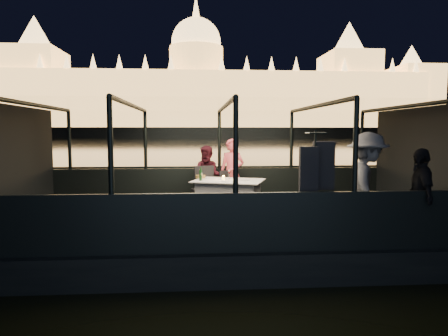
{
  "coord_description": "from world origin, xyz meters",
  "views": [
    {
      "loc": [
        -0.59,
        -7.8,
        2.29
      ],
      "look_at": [
        0.0,
        0.4,
        1.55
      ],
      "focal_mm": 32.0,
      "sensor_mm": 36.0,
      "label": 1
    }
  ],
  "objects": [
    {
      "name": "river_water",
      "position": [
        0.0,
        80.0,
        0.0
      ],
      "size": [
        500.0,
        500.0,
        0.0
      ],
      "primitive_type": "plane",
      "color": "black",
      "rests_on": "ground"
    },
    {
      "name": "boat_hull",
      "position": [
        0.0,
        0.0,
        0.0
      ],
      "size": [
        8.6,
        4.4,
        1.0
      ],
      "primitive_type": "cube",
      "color": "black",
      "rests_on": "river_water"
    },
    {
      "name": "boat_deck",
      "position": [
        0.0,
        0.0,
        0.48
      ],
      "size": [
        8.0,
        4.0,
        0.04
      ],
      "primitive_type": "cube",
      "color": "black",
      "rests_on": "boat_hull"
    },
    {
      "name": "gunwale_port",
      "position": [
        0.0,
        2.0,
        0.95
      ],
      "size": [
        8.0,
        0.08,
        0.9
      ],
      "primitive_type": "cube",
      "color": "black",
      "rests_on": "boat_deck"
    },
    {
      "name": "gunwale_starboard",
      "position": [
        0.0,
        -2.0,
        0.95
      ],
      "size": [
        8.0,
        0.08,
        0.9
      ],
      "primitive_type": "cube",
      "color": "black",
      "rests_on": "boat_deck"
    },
    {
      "name": "cabin_glass_port",
      "position": [
        0.0,
        2.0,
        2.1
      ],
      "size": [
        8.0,
        0.02,
        1.4
      ],
      "primitive_type": null,
      "color": "#99B2B2",
      "rests_on": "gunwale_port"
    },
    {
      "name": "cabin_glass_starboard",
      "position": [
        0.0,
        -2.0,
        2.1
      ],
      "size": [
        8.0,
        0.02,
        1.4
      ],
      "primitive_type": null,
      "color": "#99B2B2",
      "rests_on": "gunwale_starboard"
    },
    {
      "name": "cabin_roof_glass",
      "position": [
        0.0,
        0.0,
        2.8
      ],
      "size": [
        8.0,
        4.0,
        0.02
      ],
      "primitive_type": null,
      "color": "#99B2B2",
      "rests_on": "boat_deck"
    },
    {
      "name": "end_wall_fore",
      "position": [
        -4.0,
        0.0,
        1.65
      ],
      "size": [
        0.02,
        4.0,
        2.3
      ],
      "primitive_type": null,
      "color": "black",
      "rests_on": "boat_deck"
    },
    {
      "name": "end_wall_aft",
      "position": [
        4.0,
        0.0,
        1.65
      ],
      "size": [
        0.02,
        4.0,
        2.3
      ],
      "primitive_type": null,
      "color": "black",
      "rests_on": "boat_deck"
    },
    {
      "name": "canopy_ribs",
      "position": [
        0.0,
        0.0,
        1.65
      ],
      "size": [
        8.0,
        4.0,
        2.3
      ],
      "primitive_type": null,
      "color": "black",
      "rests_on": "boat_deck"
    },
    {
      "name": "embankment",
      "position": [
        0.0,
        210.0,
        1.0
      ],
      "size": [
        400.0,
        140.0,
        6.0
      ],
      "primitive_type": "cube",
      "color": "#423D33",
      "rests_on": "ground"
    },
    {
      "name": "parliament_building",
      "position": [
        0.0,
        175.0,
        29.0
      ],
      "size": [
        220.0,
        32.0,
        60.0
      ],
      "primitive_type": null,
      "color": "#F2D18C",
      "rests_on": "embankment"
    },
    {
      "name": "dining_table_central",
      "position": [
        0.12,
        0.67,
        0.89
      ],
      "size": [
        1.71,
        1.47,
        0.77
      ],
      "primitive_type": "cube",
      "rotation": [
        0.0,
        0.0,
        -0.33
      ],
      "color": "silver",
      "rests_on": "boat_deck"
    },
    {
      "name": "chair_port_left",
      "position": [
        -0.39,
        1.15,
        0.95
      ],
      "size": [
        0.6,
        0.6,
        1.01
      ],
      "primitive_type": "cube",
      "rotation": [
        0.0,
        0.0,
        0.35
      ],
      "color": "black",
      "rests_on": "boat_deck"
    },
    {
      "name": "chair_port_right",
      "position": [
        0.16,
        1.31,
        0.95
      ],
      "size": [
        0.52,
        0.52,
        0.88
      ],
      "primitive_type": "cube",
      "rotation": [
        0.0,
        0.0,
        0.33
      ],
      "color": "black",
      "rests_on": "boat_deck"
    },
    {
      "name": "coat_stand",
      "position": [
        1.26,
        -1.75,
        1.4
      ],
      "size": [
        0.57,
        0.49,
        1.83
      ],
      "primitive_type": null,
      "rotation": [
        0.0,
        0.0,
        0.18
      ],
      "color": "black",
      "rests_on": "boat_deck"
    },
    {
      "name": "person_woman_coral",
      "position": [
        0.27,
        1.58,
        1.25
      ],
      "size": [
        0.7,
        0.59,
        1.64
      ],
      "primitive_type": "imported",
      "rotation": [
        0.0,
        0.0,
        -0.4
      ],
      "color": "#E7545D",
      "rests_on": "boat_deck"
    },
    {
      "name": "person_man_maroon",
      "position": [
        -0.29,
        1.61,
        1.25
      ],
      "size": [
        0.8,
        0.68,
        1.47
      ],
      "primitive_type": "imported",
      "rotation": [
        0.0,
        0.0,
        -0.2
      ],
      "color": "#41121C",
      "rests_on": "boat_deck"
    },
    {
      "name": "passenger_stripe",
      "position": [
        2.24,
        -1.45,
        1.35
      ],
      "size": [
        0.98,
        1.31,
        1.8
      ],
      "primitive_type": "imported",
      "rotation": [
        0.0,
        0.0,
        1.26
      ],
      "color": "silver",
      "rests_on": "boat_deck"
    },
    {
      "name": "passenger_dark",
      "position": [
        2.99,
        -1.74,
        1.35
      ],
      "size": [
        0.58,
        0.97,
        1.55
      ],
      "primitive_type": "imported",
      "rotation": [
        0.0,
        0.0,
        4.48
      ],
      "color": "black",
      "rests_on": "boat_deck"
    },
    {
      "name": "wine_bottle",
      "position": [
        -0.48,
        0.62,
        1.42
      ],
      "size": [
        0.08,
        0.08,
        0.29
      ],
      "primitive_type": "cylinder",
      "rotation": [
        0.0,
        0.0,
        -0.42
      ],
      "color": "#153A18",
      "rests_on": "dining_table_central"
    },
    {
      "name": "bread_basket",
      "position": [
        -0.48,
        0.93,
        1.31
      ],
      "size": [
        0.28,
        0.28,
        0.09
      ],
      "primitive_type": "cylinder",
      "rotation": [
        0.0,
        0.0,
        0.39
      ],
      "color": "olive",
      "rests_on": "dining_table_central"
    },
    {
      "name": "amber_candle",
      "position": [
        0.01,
        0.76,
        1.31
      ],
      "size": [
        0.07,
        0.07,
        0.08
      ],
      "primitive_type": "cylinder",
      "rotation": [
        0.0,
        0.0,
        -0.34
      ],
      "color": "yellow",
      "rests_on": "dining_table_central"
    },
    {
      "name": "plate_near",
      "position": [
        0.42,
        0.57,
        1.27
      ],
      "size": [
        0.29,
        0.29,
        0.02
      ],
      "primitive_type": "cylinder",
      "rotation": [
        0.0,
        0.0,
        0.12
      ],
      "color": "silver",
      "rests_on": "dining_table_central"
    },
    {
      "name": "plate_far",
      "position": [
        -0.44,
        0.85,
        1.27
      ],
      "size": [
        0.31,
        0.31,
        0.02
      ],
      "primitive_type": "cylinder",
      "rotation": [
        0.0,
        0.0,
        -0.36
      ],
      "color": "white",
      "rests_on": "dining_table_central"
    },
    {
      "name": "wine_glass_white",
      "position": [
        -0.46,
        0.6,
        1.36
      ],
      "size": [
        0.06,
        0.06,
        0.17
      ],
      "primitive_type": null,
      "rotation": [
        0.0,
        0.0,
        -0.03
      ],
      "color": "white",
      "rests_on": "dining_table_central"
    },
    {
      "name": "wine_glass_red",
      "position": [
        0.15,
        0.92,
        1.36
      ],
      "size": [
        0.07,
        0.07,
        0.19
      ],
      "primitive_type": null,
      "rotation": [
        0.0,
        0.0,
        -0.05
      ],
      "color": "white",
      "rests_on": "dining_table_central"
    }
  ]
}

